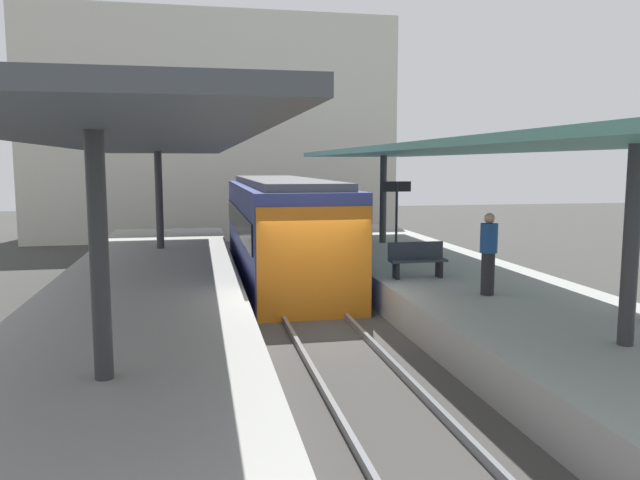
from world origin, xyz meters
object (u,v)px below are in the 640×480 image
Objects in this scene: platform_bench at (417,259)px; platform_sign at (397,200)px; commuter_train at (282,229)px; passenger_near_bench at (488,252)px.

platform_sign reaches higher than platform_bench.
platform_sign is (3.56, -0.56, 0.90)m from commuter_train.
commuter_train is 6.41× the size of passenger_near_bench.
platform_bench is 2.37m from passenger_near_bench.
commuter_train is 5.03× the size of platform_sign.
platform_sign is at bearing 88.59° from passenger_near_bench.
platform_bench is at bearing -62.08° from commuter_train.
platform_bench is (2.63, -4.97, -0.26)m from commuter_train.
platform_bench is at bearing -101.90° from platform_sign.
passenger_near_bench is (-0.16, -6.61, -0.72)m from platform_sign.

